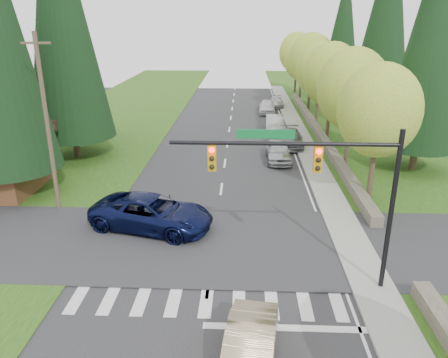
# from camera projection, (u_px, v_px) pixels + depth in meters

# --- Properties ---
(grass_east) EXTENTS (14.00, 110.00, 0.06)m
(grass_east) POSITION_uv_depth(u_px,v_px,m) (398.00, 169.00, 32.53)
(grass_east) COLOR #214412
(grass_east) RESTS_ON ground
(grass_west) EXTENTS (14.00, 110.00, 0.06)m
(grass_west) POSITION_uv_depth(u_px,v_px,m) (56.00, 165.00, 33.59)
(grass_west) COLOR #214412
(grass_west) RESTS_ON ground
(cross_street) EXTENTS (120.00, 8.00, 0.10)m
(cross_street) POSITION_uv_depth(u_px,v_px,m) (214.00, 244.00, 21.82)
(cross_street) COLOR #28282B
(cross_street) RESTS_ON ground
(sidewalk_east) EXTENTS (1.80, 80.00, 0.13)m
(sidewalk_east) POSITION_uv_depth(u_px,v_px,m) (312.00, 160.00, 34.64)
(sidewalk_east) COLOR gray
(sidewalk_east) RESTS_ON ground
(curb_east) EXTENTS (0.20, 80.00, 0.13)m
(curb_east) POSITION_uv_depth(u_px,v_px,m) (301.00, 159.00, 34.67)
(curb_east) COLOR gray
(curb_east) RESTS_ON ground
(stone_wall_north) EXTENTS (0.70, 40.00, 0.70)m
(stone_wall_north) POSITION_uv_depth(u_px,v_px,m) (318.00, 132.00, 41.97)
(stone_wall_north) COLOR #4C4438
(stone_wall_north) RESTS_ON ground
(traffic_signal) EXTENTS (8.70, 0.37, 6.80)m
(traffic_signal) POSITION_uv_depth(u_px,v_px,m) (321.00, 175.00, 16.63)
(traffic_signal) COLOR black
(traffic_signal) RESTS_ON ground
(utility_pole) EXTENTS (1.60, 0.24, 10.00)m
(utility_pole) POSITION_uv_depth(u_px,v_px,m) (47.00, 123.00, 24.18)
(utility_pole) COLOR #473828
(utility_pole) RESTS_ON ground
(decid_tree_0) EXTENTS (4.80, 4.80, 8.37)m
(decid_tree_0) POSITION_uv_depth(u_px,v_px,m) (379.00, 111.00, 25.13)
(decid_tree_0) COLOR #38281C
(decid_tree_0) RESTS_ON ground
(decid_tree_1) EXTENTS (5.20, 5.20, 8.80)m
(decid_tree_1) POSITION_uv_depth(u_px,v_px,m) (353.00, 89.00, 31.62)
(decid_tree_1) COLOR #38281C
(decid_tree_1) RESTS_ON ground
(decid_tree_2) EXTENTS (5.00, 5.00, 8.82)m
(decid_tree_2) POSITION_uv_depth(u_px,v_px,m) (332.00, 75.00, 38.15)
(decid_tree_2) COLOR #38281C
(decid_tree_2) RESTS_ON ground
(decid_tree_3) EXTENTS (5.00, 5.00, 8.55)m
(decid_tree_3) POSITION_uv_depth(u_px,v_px,m) (320.00, 70.00, 44.80)
(decid_tree_3) COLOR #38281C
(decid_tree_3) RESTS_ON ground
(decid_tree_4) EXTENTS (5.40, 5.40, 9.18)m
(decid_tree_4) POSITION_uv_depth(u_px,v_px,m) (311.00, 60.00, 51.22)
(decid_tree_4) COLOR #38281C
(decid_tree_4) RESTS_ON ground
(decid_tree_5) EXTENTS (4.80, 4.80, 8.30)m
(decid_tree_5) POSITION_uv_depth(u_px,v_px,m) (302.00, 59.00, 57.97)
(decid_tree_5) COLOR #38281C
(decid_tree_5) RESTS_ON ground
(decid_tree_6) EXTENTS (5.20, 5.20, 8.86)m
(decid_tree_6) POSITION_uv_depth(u_px,v_px,m) (297.00, 53.00, 64.42)
(decid_tree_6) COLOR #38281C
(decid_tree_6) RESTS_ON ground
(conifer_w_c) EXTENTS (6.46, 6.46, 20.80)m
(conifer_w_c) POSITION_uv_depth(u_px,v_px,m) (60.00, 8.00, 31.53)
(conifer_w_c) COLOR #38281C
(conifer_w_c) RESTS_ON ground
(conifer_w_e) EXTENTS (5.78, 5.78, 18.80)m
(conifer_w_e) POSITION_uv_depth(u_px,v_px,m) (66.00, 22.00, 37.59)
(conifer_w_e) COLOR #38281C
(conifer_w_e) RESTS_ON ground
(conifer_e_a) EXTENTS (5.44, 5.44, 17.80)m
(conifer_e_a) POSITION_uv_depth(u_px,v_px,m) (434.00, 31.00, 29.11)
(conifer_e_a) COLOR #38281C
(conifer_e_a) RESTS_ON ground
(conifer_e_b) EXTENTS (6.12, 6.12, 19.80)m
(conifer_e_b) POSITION_uv_depth(u_px,v_px,m) (387.00, 16.00, 41.85)
(conifer_e_b) COLOR #38281C
(conifer_e_b) RESTS_ON ground
(conifer_e_c) EXTENTS (5.10, 5.10, 16.80)m
(conifer_e_c) POSITION_uv_depth(u_px,v_px,m) (343.00, 30.00, 55.54)
(conifer_e_c) COLOR #38281C
(conifer_e_c) RESTS_ON ground
(sedan_champagne) EXTENTS (2.14, 4.69, 1.49)m
(sedan_champagne) POSITION_uv_depth(u_px,v_px,m) (249.00, 351.00, 13.73)
(sedan_champagne) COLOR tan
(sedan_champagne) RESTS_ON ground
(suv_navy) EXTENTS (7.06, 4.60, 1.81)m
(suv_navy) POSITION_uv_depth(u_px,v_px,m) (152.00, 213.00, 23.12)
(suv_navy) COLOR #0A1035
(suv_navy) RESTS_ON ground
(parked_car_a) EXTENTS (1.91, 4.68, 1.59)m
(parked_car_a) POSITION_uv_depth(u_px,v_px,m) (279.00, 151.00, 34.31)
(parked_car_a) COLOR #A8A9AD
(parked_car_a) RESTS_ON ground
(parked_car_b) EXTENTS (2.12, 4.96, 1.43)m
(parked_car_b) POSITION_uv_depth(u_px,v_px,m) (291.00, 138.00, 38.25)
(parked_car_b) COLOR slate
(parked_car_b) RESTS_ON ground
(parked_car_c) EXTENTS (1.87, 4.93, 1.61)m
(parked_car_c) POSITION_uv_depth(u_px,v_px,m) (275.00, 124.00, 43.10)
(parked_car_c) COLOR #A1A1A5
(parked_car_c) RESTS_ON ground
(parked_car_d) EXTENTS (2.04, 4.67, 1.56)m
(parked_car_d) POSITION_uv_depth(u_px,v_px,m) (267.00, 107.00, 51.67)
(parked_car_d) COLOR silver
(parked_car_d) RESTS_ON ground
(parked_car_e) EXTENTS (1.80, 4.24, 1.22)m
(parked_car_e) POSITION_uv_depth(u_px,v_px,m) (276.00, 102.00, 55.42)
(parked_car_e) COLOR #A6A7AB
(parked_car_e) RESTS_ON ground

